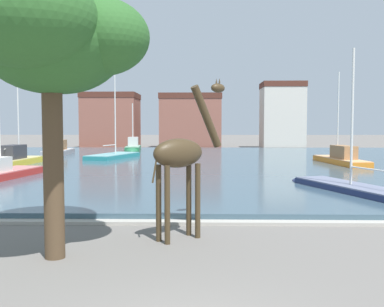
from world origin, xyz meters
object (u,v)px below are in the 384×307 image
Objects in this scene: sailboat_yellow at (19,160)px; sailboat_grey at (60,151)px; giraffe_statue at (182,156)px; sailboat_green at (133,148)px; sailboat_teal at (117,157)px; sailboat_red at (0,175)px; sailboat_navy at (348,190)px; sailboat_orange at (337,160)px; shade_tree at (45,35)px.

sailboat_grey is at bearing 93.16° from sailboat_yellow.
sailboat_green reaches higher than giraffe_statue.
sailboat_yellow is at bearing 122.66° from giraffe_statue.
sailboat_teal is (7.06, -4.83, -0.24)m from sailboat_grey.
sailboat_red reaches higher than giraffe_statue.
sailboat_navy is 25.59m from sailboat_yellow.
sailboat_green is at bearing 139.43° from sailboat_orange.
sailboat_teal is 32.04m from shade_tree.
sailboat_teal is at bearing 163.21° from sailboat_orange.
sailboat_grey is at bearing 158.00° from sailboat_orange.
sailboat_grey reaches higher than sailboat_red.
sailboat_teal is (-7.63, 29.38, -2.13)m from giraffe_statue.
shade_tree reaches higher than sailboat_green.
sailboat_yellow reaches higher than sailboat_teal.
sailboat_grey is 38.20m from shade_tree.
giraffe_statue is 5.08m from shade_tree.
sailboat_orange is 1.02× the size of sailboat_grey.
shade_tree is (-15.16, -25.47, 5.14)m from sailboat_orange.
shade_tree is (4.20, -31.31, 5.35)m from sailboat_teal.
sailboat_grey is (-3.41, 21.69, 0.09)m from sailboat_red.
sailboat_green is (6.29, 18.34, 0.02)m from sailboat_yellow.
sailboat_red is 25.51m from sailboat_orange.
sailboat_navy is 1.40× the size of sailboat_green.
sailboat_yellow is (0.68, -12.37, -0.00)m from sailboat_grey.
sailboat_grey is 0.95× the size of sailboat_navy.
sailboat_red reaches higher than shade_tree.
sailboat_grey is 1.11× the size of sailboat_yellow.
sailboat_navy is (7.61, 8.14, -2.18)m from giraffe_statue.
sailboat_yellow is at bearing 147.61° from sailboat_navy.
sailboat_orange reaches higher than shade_tree.
sailboat_red reaches higher than sailboat_navy.
sailboat_grey reaches higher than sailboat_teal.
sailboat_navy is at bearing -49.47° from sailboat_grey.
giraffe_statue is 0.53× the size of sailboat_orange.
sailboat_yellow is at bearing -108.92° from sailboat_green.
sailboat_yellow is 1.21× the size of sailboat_green.
sailboat_yellow reaches higher than sailboat_orange.
sailboat_green is (6.97, 5.98, 0.02)m from sailboat_grey.
sailboat_green is at bearing 95.81° from shade_tree.
sailboat_orange is 0.97× the size of sailboat_navy.
sailboat_yellow is (-25.74, -1.69, 0.03)m from sailboat_orange.
sailboat_teal reaches higher than sailboat_orange.
sailboat_navy is at bearing 42.38° from shade_tree.
sailboat_red is at bearing 118.50° from shade_tree.
sailboat_red is 1.00× the size of sailboat_navy.
sailboat_orange reaches higher than giraffe_statue.
sailboat_grey is 12.39m from sailboat_yellow.
sailboat_green is at bearing 100.87° from giraffe_statue.
sailboat_red is at bearing -97.33° from sailboat_green.
shade_tree is (-3.43, -1.93, 3.21)m from giraffe_statue.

